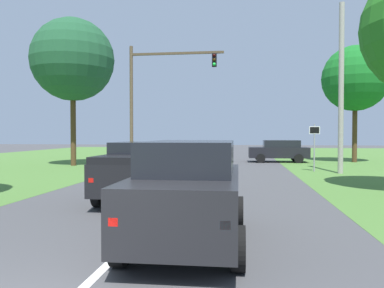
# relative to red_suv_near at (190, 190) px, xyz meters

# --- Properties ---
(ground_plane) EXTENTS (120.00, 120.00, 0.00)m
(ground_plane) POSITION_rel_red_suv_near_xyz_m (-1.17, 8.80, -1.05)
(ground_plane) COLOR #424244
(lane_centre_stripe) EXTENTS (0.16, 42.92, 0.01)m
(lane_centre_stripe) POSITION_rel_red_suv_near_xyz_m (-1.17, -2.20, -1.04)
(lane_centre_stripe) COLOR white
(lane_centre_stripe) RESTS_ON ground_plane
(red_suv_near) EXTENTS (2.16, 4.57, 2.00)m
(red_suv_near) POSITION_rel_red_suv_near_xyz_m (0.00, 0.00, 0.00)
(red_suv_near) COLOR black
(red_suv_near) RESTS_ON ground_plane
(pickup_truck_lead) EXTENTS (2.19, 5.36, 1.89)m
(pickup_truck_lead) POSITION_rel_red_suv_near_xyz_m (-2.21, 4.89, -0.06)
(pickup_truck_lead) COLOR black
(pickup_truck_lead) RESTS_ON ground_plane
(traffic_light) EXTENTS (6.73, 0.40, 8.42)m
(traffic_light) POSITION_rel_red_suv_near_xyz_m (-5.29, 19.30, 4.41)
(traffic_light) COLOR brown
(traffic_light) RESTS_ON ground_plane
(keep_moving_sign) EXTENTS (0.60, 0.09, 2.72)m
(keep_moving_sign) POSITION_rel_red_suv_near_xyz_m (5.10, 15.25, 0.68)
(keep_moving_sign) COLOR gray
(keep_moving_sign) RESTS_ON ground_plane
(oak_tree_right) EXTENTS (4.96, 4.96, 8.86)m
(oak_tree_right) POSITION_rel_red_suv_near_xyz_m (9.49, 23.20, 5.31)
(oak_tree_right) COLOR #4C351E
(oak_tree_right) RESTS_ON ground_plane
(crossing_suv_far) EXTENTS (4.50, 2.12, 1.68)m
(crossing_suv_far) POSITION_rel_red_suv_near_xyz_m (3.79, 22.53, -0.16)
(crossing_suv_far) COLOR black
(crossing_suv_far) RESTS_ON ground_plane
(utility_pole_right) EXTENTS (0.28, 0.28, 9.24)m
(utility_pole_right) POSITION_rel_red_suv_near_xyz_m (6.31, 14.30, 3.57)
(utility_pole_right) COLOR #9E998E
(utility_pole_right) RESTS_ON ground_plane
(extra_tree_1) EXTENTS (5.57, 5.57, 9.97)m
(extra_tree_1) POSITION_rel_red_suv_near_xyz_m (-10.40, 17.39, 6.12)
(extra_tree_1) COLOR #4C351E
(extra_tree_1) RESTS_ON ground_plane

